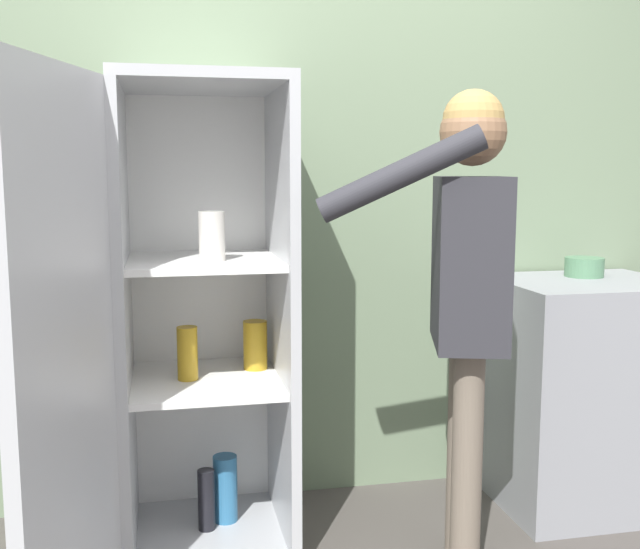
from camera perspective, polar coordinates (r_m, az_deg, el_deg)
The scene contains 5 objects.
wall_back at distance 3.00m, azimuth -3.25°, elevation 6.80°, with size 7.00×0.06×2.55m.
refrigerator at distance 2.58m, azimuth -10.65°, elevation -3.87°, with size 0.81×1.16×1.64m.
person at distance 2.46m, azimuth 11.11°, elevation 0.43°, with size 0.69×0.50×1.59m.
counter at distance 3.21m, azimuth 19.41°, elevation -8.45°, with size 0.69×0.59×0.91m.
bowl at distance 3.22m, azimuth 19.49°, elevation 0.54°, with size 0.15×0.15×0.08m.
Camera 1 is at (-0.45, -1.98, 1.33)m, focal length 42.00 mm.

